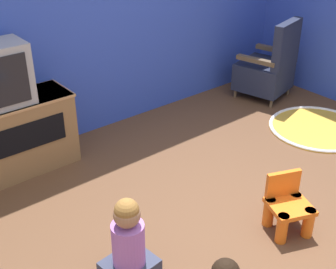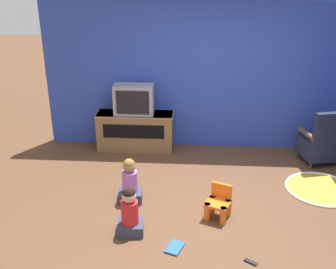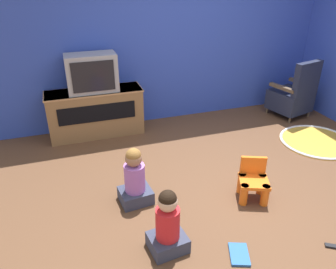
{
  "view_description": "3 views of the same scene",
  "coord_description": "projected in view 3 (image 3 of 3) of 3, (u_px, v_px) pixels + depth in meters",
  "views": [
    {
      "loc": [
        -2.47,
        -1.78,
        2.34
      ],
      "look_at": [
        -0.54,
        0.6,
        0.65
      ],
      "focal_mm": 50.0,
      "sensor_mm": 36.0,
      "label": 1
    },
    {
      "loc": [
        -0.4,
        -4.55,
        2.98
      ],
      "look_at": [
        -0.73,
        0.41,
        0.9
      ],
      "focal_mm": 42.0,
      "sensor_mm": 36.0,
      "label": 2
    },
    {
      "loc": [
        -1.79,
        -2.6,
        2.23
      ],
      "look_at": [
        -0.8,
        0.37,
        0.61
      ],
      "focal_mm": 35.0,
      "sensor_mm": 36.0,
      "label": 3
    }
  ],
  "objects": [
    {
      "name": "wall_back",
      "position": [
        162.0,
        38.0,
        4.86
      ],
      "size": [
        5.4,
        0.12,
        2.56
      ],
      "color": "#2D47B2",
      "rests_on": "ground_plane"
    },
    {
      "name": "child_watching_left",
      "position": [
        135.0,
        179.0,
        3.37
      ],
      "size": [
        0.35,
        0.31,
        0.64
      ],
      "rotation": [
        0.0,
        0.0,
        0.1
      ],
      "color": "#33384C",
      "rests_on": "ground_plane"
    },
    {
      "name": "tv_cabinet",
      "position": [
        96.0,
        112.0,
        4.73
      ],
      "size": [
        1.35,
        0.44,
        0.68
      ],
      "color": "brown",
      "rests_on": "ground_plane"
    },
    {
      "name": "television",
      "position": [
        92.0,
        73.0,
        4.44
      ],
      "size": [
        0.68,
        0.35,
        0.52
      ],
      "color": "#939399",
      "rests_on": "tv_cabinet"
    },
    {
      "name": "play_mat",
      "position": [
        317.0,
        141.0,
        4.65
      ],
      "size": [
        1.03,
        1.03,
        0.04
      ],
      "color": "gold",
      "rests_on": "ground_plane"
    },
    {
      "name": "ground_plane",
      "position": [
        245.0,
        186.0,
        3.72
      ],
      "size": [
        30.0,
        30.0,
        0.0
      ],
      "primitive_type": "plane",
      "color": "brown"
    },
    {
      "name": "book",
      "position": [
        239.0,
        254.0,
        2.83
      ],
      "size": [
        0.24,
        0.29,
        0.02
      ],
      "rotation": [
        0.0,
        0.0,
        1.21
      ],
      "color": "#235699",
      "rests_on": "ground_plane"
    },
    {
      "name": "yellow_kid_chair",
      "position": [
        253.0,
        183.0,
        3.47
      ],
      "size": [
        0.39,
        0.38,
        0.44
      ],
      "rotation": [
        0.0,
        0.0,
        -0.38
      ],
      "color": "orange",
      "rests_on": "ground_plane"
    },
    {
      "name": "child_watching_center",
      "position": [
        168.0,
        225.0,
        2.78
      ],
      "size": [
        0.35,
        0.31,
        0.62
      ],
      "rotation": [
        0.0,
        0.0,
        0.12
      ],
      "color": "#33384C",
      "rests_on": "ground_plane"
    },
    {
      "name": "remote_control",
      "position": [
        334.0,
        246.0,
        2.91
      ],
      "size": [
        0.15,
        0.12,
        0.02
      ],
      "rotation": [
        0.0,
        0.0,
        2.57
      ],
      "color": "black",
      "rests_on": "ground_plane"
    },
    {
      "name": "black_armchair",
      "position": [
        293.0,
        96.0,
        5.31
      ],
      "size": [
        0.67,
        0.68,
        0.95
      ],
      "rotation": [
        0.0,
        0.0,
        3.39
      ],
      "color": "brown",
      "rests_on": "ground_plane"
    }
  ]
}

